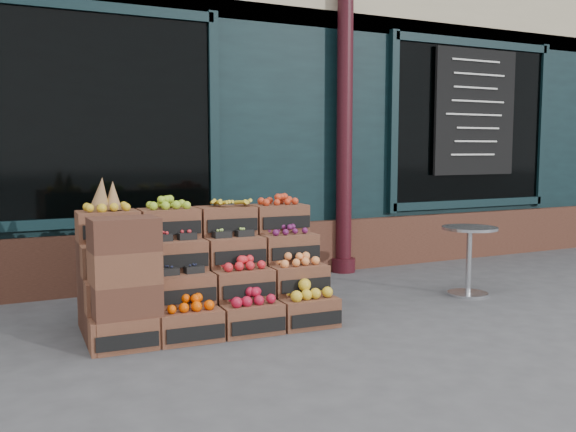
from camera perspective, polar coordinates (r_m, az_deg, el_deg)
name	(u,v)px	position (r m, az deg, el deg)	size (l,w,h in m)	color
ground	(349,328)	(5.26, 5.45, -9.87)	(60.00, 60.00, 0.00)	#424244
shop_facade	(167,83)	(9.82, -10.74, 11.53)	(12.00, 6.24, 4.80)	black
crate_display	(205,279)	(5.32, -7.42, -5.56)	(1.99, 1.05, 1.22)	brown
spare_crates	(125,283)	(4.78, -14.27, -5.80)	(0.47, 0.33, 0.95)	brown
bistro_table	(469,253)	(6.52, 15.79, -3.16)	(0.54, 0.54, 0.68)	#BBBEC2
shopkeeper	(93,183)	(7.31, -16.96, 2.85)	(0.78, 0.51, 2.13)	#134526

